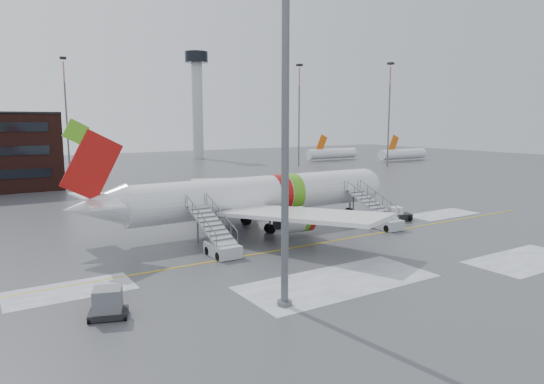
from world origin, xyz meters
TOP-DOWN VIEW (x-y plane):
  - ground at (0.00, 0.00)m, footprint 260.00×260.00m
  - airliner at (-2.70, 7.26)m, footprint 35.03×32.97m
  - airstair_fwd at (8.69, 0.72)m, footprint 2.05×7.70m
  - airstair_aft at (-9.88, 0.72)m, footprint 2.05×7.70m
  - pushback_tug at (12.98, 2.42)m, footprint 2.97×2.62m
  - uld_container at (-20.96, -7.79)m, footprint 2.50×2.15m
  - light_mast_near at (-11.55, -11.60)m, footprint 1.20×1.20m
  - control_tower at (30.00, 95.00)m, footprint 6.40×6.40m
  - light_mast_far_ne at (42.00, 62.00)m, footprint 1.20×1.20m
  - light_mast_far_n at (-8.00, 78.00)m, footprint 1.20×1.20m
  - light_mast_far_e at (58.00, 48.00)m, footprint 1.20×1.20m
  - distant_aircraft at (62.50, 64.00)m, footprint 35.00×18.00m

SIDE VIEW (x-z plane):
  - ground at x=0.00m, z-range 0.00..0.00m
  - distant_aircraft at x=62.50m, z-range -4.00..4.00m
  - pushback_tug at x=12.98m, z-range -0.09..1.42m
  - uld_container at x=-20.96m, z-range -0.06..1.67m
  - airstair_fwd at x=8.69m, z-range -0.68..2.81m
  - airstair_aft at x=-9.88m, z-range -0.68..2.81m
  - airliner at x=-2.70m, z-range -2.17..9.01m
  - light_mast_near at x=-11.55m, z-range 0.42..27.19m
  - light_mast_far_ne at x=42.00m, z-range 1.71..25.96m
  - light_mast_far_n at x=-8.00m, z-range 1.71..25.96m
  - light_mast_far_e at x=58.00m, z-range 1.71..25.96m
  - control_tower at x=30.00m, z-range 3.75..33.75m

